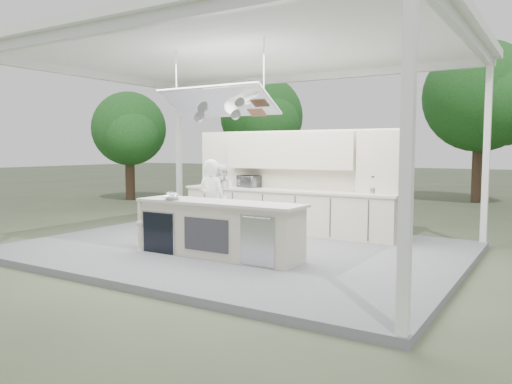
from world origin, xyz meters
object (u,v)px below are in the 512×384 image
Objects in this scene: demo_island at (217,229)px; back_counter at (286,211)px; sous_chef at (222,197)px; head_chef at (212,203)px.

demo_island and back_counter have the same top height.
back_counter is 1.54m from sous_chef.
sous_chef is at bearing -166.61° from back_counter.
head_chef reaches higher than sous_chef.
head_chef reaches higher than back_counter.
back_counter is 3.08× the size of head_chef.
head_chef is at bearing -67.79° from sous_chef.
demo_island is at bearing -64.45° from sous_chef.
demo_island is 0.90m from head_chef.
head_chef is (-0.38, -2.20, 0.35)m from back_counter.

